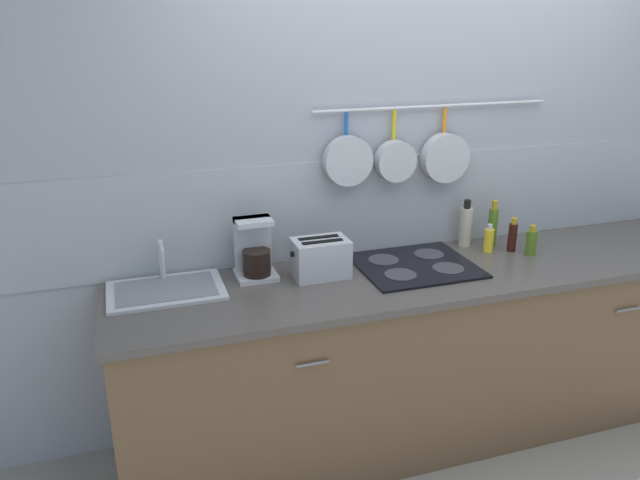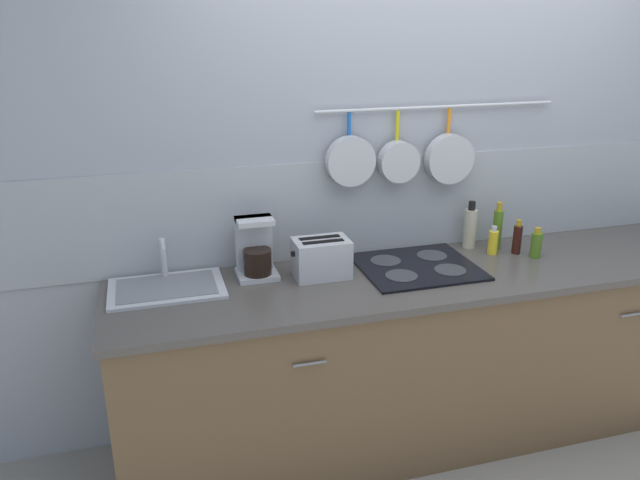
% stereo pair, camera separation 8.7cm
% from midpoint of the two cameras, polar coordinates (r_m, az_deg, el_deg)
% --- Properties ---
extents(ground_plane, '(12.00, 12.00, 0.00)m').
position_cam_midpoint_polar(ground_plane, '(3.50, 10.01, -16.34)').
color(ground_plane, gray).
extents(wall_back, '(7.20, 0.15, 2.60)m').
position_cam_midpoint_polar(wall_back, '(3.26, 8.27, 5.89)').
color(wall_back, '#999EA8').
rests_on(wall_back, ground_plane).
extents(cabinet_base, '(3.20, 0.65, 0.87)m').
position_cam_midpoint_polar(cabinet_base, '(3.26, 10.47, -10.18)').
color(cabinet_base, brown).
rests_on(cabinet_base, ground_plane).
extents(countertop, '(3.24, 0.67, 0.03)m').
position_cam_midpoint_polar(countertop, '(3.07, 10.99, -2.86)').
color(countertop, '#4C4742').
rests_on(countertop, cabinet_base).
extents(sink_basin, '(0.50, 0.34, 0.20)m').
position_cam_midpoint_polar(sink_basin, '(2.84, -14.79, -4.29)').
color(sink_basin, '#B7BABF').
rests_on(sink_basin, countertop).
extents(coffee_maker, '(0.19, 0.17, 0.28)m').
position_cam_midpoint_polar(coffee_maker, '(2.90, -6.87, -1.15)').
color(coffee_maker, '#B7BABF').
rests_on(coffee_maker, countertop).
extents(toaster, '(0.27, 0.17, 0.18)m').
position_cam_midpoint_polar(toaster, '(2.88, -0.82, -1.66)').
color(toaster, '#B7BABF').
rests_on(toaster, countertop).
extents(cooktop, '(0.55, 0.49, 0.01)m').
position_cam_midpoint_polar(cooktop, '(3.05, 7.89, -2.30)').
color(cooktop, black).
rests_on(cooktop, countertop).
extents(bottle_olive_oil, '(0.06, 0.06, 0.25)m').
position_cam_midpoint_polar(bottle_olive_oil, '(3.34, 12.45, 1.29)').
color(bottle_olive_oil, '#BFB799').
rests_on(bottle_olive_oil, countertop).
extents(bottle_vinegar, '(0.05, 0.05, 0.15)m').
position_cam_midpoint_polar(bottle_vinegar, '(3.30, 14.45, 0.03)').
color(bottle_vinegar, yellow).
rests_on(bottle_vinegar, countertop).
extents(bottle_cooking_wine, '(0.05, 0.05, 0.25)m').
position_cam_midpoint_polar(bottle_cooking_wine, '(3.37, 14.78, 1.23)').
color(bottle_cooking_wine, '#4C721E').
rests_on(bottle_cooking_wine, countertop).
extents(bottle_sesame_oil, '(0.04, 0.04, 0.18)m').
position_cam_midpoint_polar(bottle_sesame_oil, '(3.33, 16.47, 0.31)').
color(bottle_sesame_oil, '#33140F').
rests_on(bottle_sesame_oil, countertop).
extents(bottle_dish_soap, '(0.05, 0.05, 0.16)m').
position_cam_midpoint_polar(bottle_dish_soap, '(3.31, 18.06, -0.16)').
color(bottle_dish_soap, '#4C721E').
rests_on(bottle_dish_soap, countertop).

